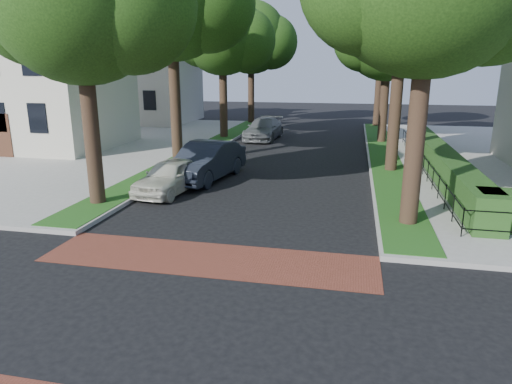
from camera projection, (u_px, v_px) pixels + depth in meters
ground at (160, 322)px, 9.23m from camera, size 120.00×120.00×0.00m
sidewalk_nw at (6, 142)px, 31.06m from camera, size 30.00×30.00×0.15m
crosswalk_far at (209, 259)px, 12.25m from camera, size 9.00×2.20×0.01m
grass_strip_ne at (384, 154)px, 26.12m from camera, size 1.60×29.80×0.02m
grass_strip_nw at (204, 148)px, 28.29m from camera, size 1.60×29.80×0.02m
tree_right_far at (390, 36)px, 29.13m from camera, size 7.25×6.23×9.74m
tree_right_back at (383, 39)px, 37.53m from camera, size 7.50×6.45×10.20m
tree_left_far at (224, 35)px, 31.28m from camera, size 7.00×6.02×9.86m
tree_left_back at (253, 38)px, 39.71m from camera, size 7.75×6.66×10.44m
hedge_main_road at (439, 160)px, 21.63m from camera, size 1.00×18.00×1.20m
fence_main_road at (421, 162)px, 21.83m from camera, size 0.06×18.00×0.90m
house_left_near at (39, 66)px, 27.99m from camera, size 10.00×9.00×10.14m
house_left_far at (141, 67)px, 41.20m from camera, size 10.00×9.00×10.14m
parked_car_front at (170, 176)px, 18.60m from camera, size 2.15×4.24×1.38m
parked_car_middle at (206, 161)px, 20.70m from camera, size 2.64×5.44×1.72m
parked_car_rear at (264, 129)px, 32.49m from camera, size 2.34×5.23×1.49m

